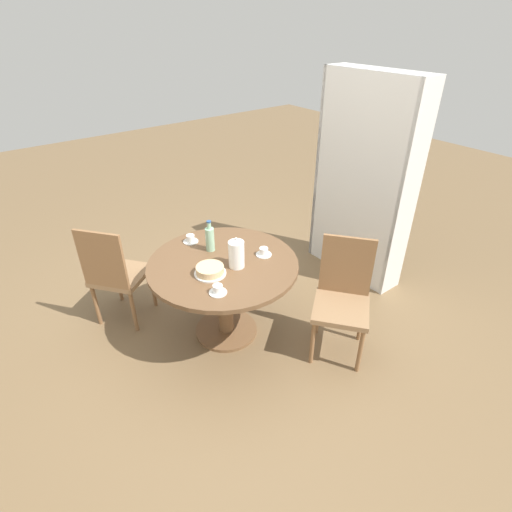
# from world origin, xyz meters

# --- Properties ---
(ground_plane) EXTENTS (14.00, 14.00, 0.00)m
(ground_plane) POSITION_xyz_m (0.00, 0.00, 0.00)
(ground_plane) COLOR brown
(dining_table) EXTENTS (1.19, 1.19, 0.71)m
(dining_table) POSITION_xyz_m (0.00, 0.00, 0.56)
(dining_table) COLOR brown
(dining_table) RESTS_ON ground_plane
(chair_a) EXTENTS (0.59, 0.59, 0.96)m
(chair_a) POSITION_xyz_m (0.70, 0.64, 0.50)
(chair_a) COLOR olive
(chair_a) RESTS_ON ground_plane
(chair_b) EXTENTS (0.59, 0.59, 0.96)m
(chair_b) POSITION_xyz_m (-0.70, -0.63, 0.50)
(chair_b) COLOR olive
(chair_b) RESTS_ON ground_plane
(bookshelf) EXTENTS (1.02, 0.28, 1.98)m
(bookshelf) POSITION_xyz_m (-0.02, 1.62, 0.99)
(bookshelf) COLOR silver
(bookshelf) RESTS_ON ground_plane
(coffee_pot) EXTENTS (0.12, 0.12, 0.25)m
(coffee_pot) POSITION_xyz_m (0.11, 0.06, 0.83)
(coffee_pot) COLOR white
(coffee_pot) RESTS_ON dining_table
(water_bottle) EXTENTS (0.07, 0.07, 0.27)m
(water_bottle) POSITION_xyz_m (-0.22, 0.03, 0.82)
(water_bottle) COLOR #99C6A3
(water_bottle) RESTS_ON dining_table
(cake_main) EXTENTS (0.24, 0.24, 0.07)m
(cake_main) POSITION_xyz_m (0.08, -0.16, 0.74)
(cake_main) COLOR white
(cake_main) RESTS_ON dining_table
(cup_a) EXTENTS (0.13, 0.13, 0.06)m
(cup_a) POSITION_xyz_m (0.11, 0.32, 0.74)
(cup_a) COLOR silver
(cup_a) RESTS_ON dining_table
(cup_b) EXTENTS (0.13, 0.13, 0.06)m
(cup_b) POSITION_xyz_m (0.31, -0.25, 0.74)
(cup_b) COLOR silver
(cup_b) RESTS_ON dining_table
(cup_c) EXTENTS (0.13, 0.13, 0.06)m
(cup_c) POSITION_xyz_m (-0.44, -0.03, 0.74)
(cup_c) COLOR silver
(cup_c) RESTS_ON dining_table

